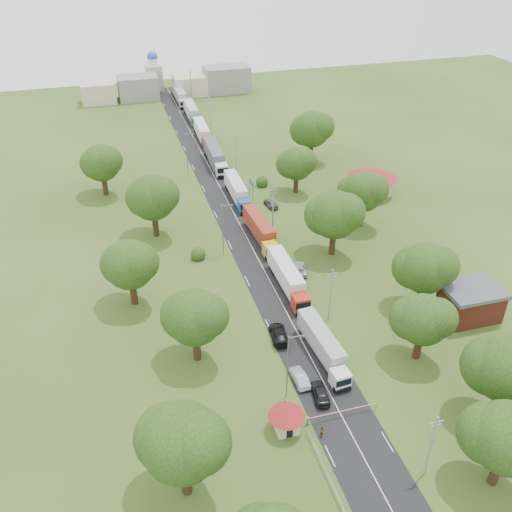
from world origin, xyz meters
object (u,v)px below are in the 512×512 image
object	(u,v)px
truck_0	(324,346)
pedestrian_near	(322,432)
info_sign	(251,185)
car_lane_front	(320,393)
guard_booth	(287,417)
car_lane_mid	(300,378)
boom_barrier	(332,414)

from	to	relation	value
truck_0	pedestrian_near	bearing A→B (deg)	-112.02
truck_0	pedestrian_near	size ratio (longest dim) A/B	8.66
info_sign	car_lane_front	size ratio (longest dim) A/B	0.90
guard_booth	pedestrian_near	size ratio (longest dim) A/B	2.77
guard_booth	car_lane_mid	bearing A→B (deg)	59.04
info_sign	pedestrian_near	distance (m)	62.82
car_lane_mid	pedestrian_near	bearing A→B (deg)	85.61
info_sign	truck_0	bearing A→B (deg)	-94.11
guard_booth	car_lane_mid	world-z (taller)	guard_booth
info_sign	car_lane_mid	bearing A→B (deg)	-98.79
car_lane_front	boom_barrier	bearing A→B (deg)	99.20
boom_barrier	car_lane_mid	distance (m)	7.19
truck_0	car_lane_mid	size ratio (longest dim) A/B	3.14
boom_barrier	guard_booth	distance (m)	5.98
guard_booth	truck_0	xyz separation A→B (m)	(8.85, 10.57, -0.15)
info_sign	car_lane_mid	distance (m)	53.68
boom_barrier	car_lane_front	world-z (taller)	car_lane_front
boom_barrier	info_sign	distance (m)	60.39
boom_barrier	truck_0	world-z (taller)	truck_0
car_lane_mid	pedestrian_near	world-z (taller)	pedestrian_near
guard_booth	car_lane_front	size ratio (longest dim) A/B	0.96
boom_barrier	truck_0	size ratio (longest dim) A/B	0.67
info_sign	pedestrian_near	bearing A→B (deg)	-97.97
car_lane_front	pedestrian_near	size ratio (longest dim) A/B	2.88
truck_0	car_lane_front	world-z (taller)	truck_0
truck_0	pedestrian_near	distance (m)	13.80
car_lane_front	car_lane_mid	size ratio (longest dim) A/B	1.04
info_sign	truck_0	distance (m)	49.57
boom_barrier	guard_booth	bearing A→B (deg)	-179.99
guard_booth	truck_0	bearing A→B (deg)	50.05
car_lane_front	guard_booth	bearing A→B (deg)	40.44
car_lane_mid	car_lane_front	bearing A→B (deg)	113.81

